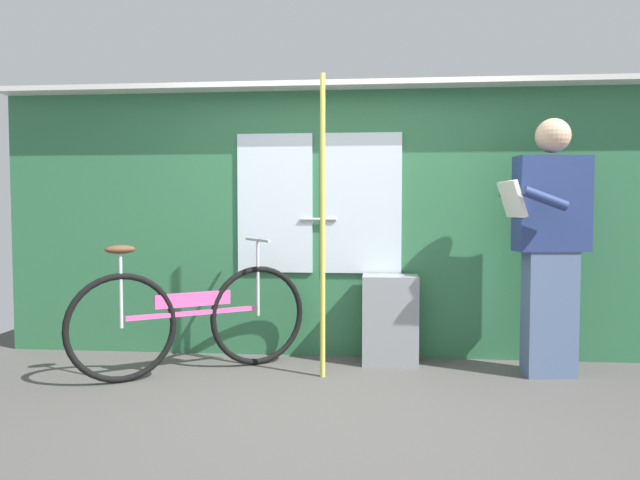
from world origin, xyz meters
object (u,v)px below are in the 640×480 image
Objects in this scene: passenger_reading_newspaper at (550,241)px; trash_bin_by_wall at (390,320)px; handrail_pole at (323,227)px; bicycle_near_door at (193,318)px.

passenger_reading_newspaper is 2.68× the size of trash_bin_by_wall.
passenger_reading_newspaper is at bearing 5.92° from handrail_pole.
trash_bin_by_wall is 0.95m from handrail_pole.
passenger_reading_newspaper is 1.59m from handrail_pole.
bicycle_near_door reaches higher than trash_bin_by_wall.
handrail_pole is at bearing -139.82° from trash_bin_by_wall.
trash_bin_by_wall is at bearing -17.75° from bicycle_near_door.
bicycle_near_door is at bearing 179.85° from handrail_pole.
handrail_pole is (-1.58, -0.16, 0.10)m from passenger_reading_newspaper.
passenger_reading_newspaper is at bearing -12.41° from trash_bin_by_wall.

